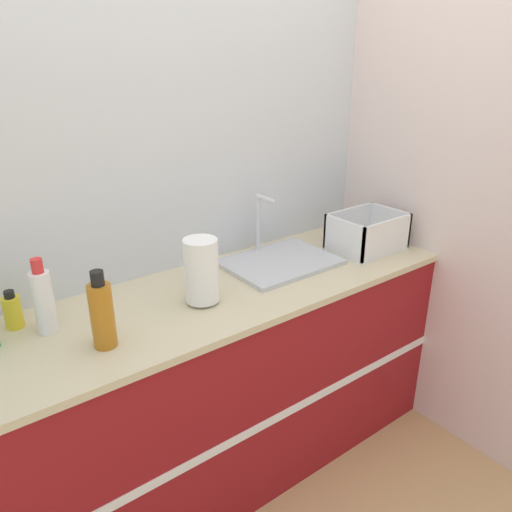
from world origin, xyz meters
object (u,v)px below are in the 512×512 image
Objects in this scene: dish_rack at (367,236)px; bottle_yellow at (13,311)px; bottle_white_spray at (43,300)px; bottle_amber at (102,314)px; sink at (279,260)px; paper_towel_roll at (201,271)px.

bottle_yellow is at bearing 170.76° from dish_rack.
bottle_white_spray reaches higher than dish_rack.
dish_rack is at bearing -9.24° from bottle_yellow.
bottle_amber is (0.13, -0.21, -0.00)m from bottle_white_spray.
bottle_amber reaches higher than dish_rack.
sink is at bearing -1.61° from bottle_white_spray.
bottle_white_spray is 0.24m from bottle_amber.
dish_rack is at bearing -0.80° from paper_towel_roll.
dish_rack is 2.39× the size of bottle_yellow.
dish_rack is (0.93, -0.01, -0.06)m from paper_towel_roll.
sink is 0.47m from dish_rack.
paper_towel_roll is 1.83× the size of bottle_yellow.
bottle_yellow is at bearing 130.09° from bottle_white_spray.
paper_towel_roll is 0.95× the size of bottle_white_spray.
dish_rack is at bearing -15.35° from sink.
sink is 1.79× the size of bottle_white_spray.
sink is 1.45× the size of dish_rack.
sink is 1.89× the size of paper_towel_roll.
paper_towel_roll is (-0.48, -0.11, 0.11)m from sink.
bottle_white_spray is at bearing -49.91° from bottle_yellow.
bottle_amber is (-0.42, -0.07, -0.01)m from paper_towel_roll.
paper_towel_roll is 0.93m from dish_rack.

